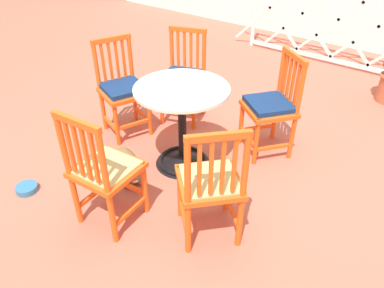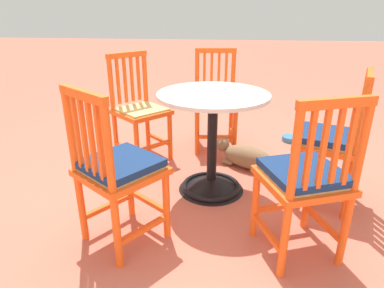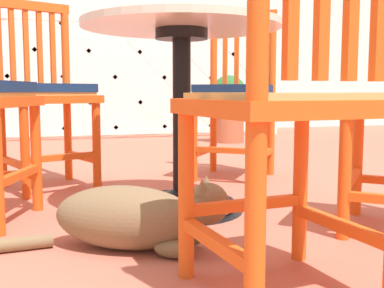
{
  "view_description": "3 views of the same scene",
  "coord_description": "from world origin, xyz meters",
  "px_view_note": "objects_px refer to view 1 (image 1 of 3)",
  "views": [
    {
      "loc": [
        1.52,
        -1.86,
        1.96
      ],
      "look_at": [
        0.06,
        -0.0,
        0.35
      ],
      "focal_mm": 34.09,
      "sensor_mm": 36.0,
      "label": 1
    },
    {
      "loc": [
        -0.24,
        2.33,
        1.27
      ],
      "look_at": [
        0.01,
        0.02,
        0.32
      ],
      "focal_mm": 31.57,
      "sensor_mm": 36.0,
      "label": 2
    },
    {
      "loc": [
        -0.64,
        -1.67,
        0.47
      ],
      "look_at": [
        -0.08,
        0.18,
        0.26
      ],
      "focal_mm": 45.0,
      "sensor_mm": 36.0,
      "label": 3
    }
  ],
  "objects_px": {
    "tabby_cat": "(127,166)",
    "pet_water_bowl": "(27,188)",
    "cafe_table": "(182,136)",
    "orange_chair_near_fence": "(104,172)",
    "orange_chair_at_corner": "(183,78)",
    "orange_chair_facing_out": "(210,185)",
    "orange_chair_by_planter": "(271,107)",
    "orange_chair_tucked_in": "(123,90)"
  },
  "relations": [
    {
      "from": "tabby_cat",
      "to": "pet_water_bowl",
      "type": "distance_m",
      "value": 0.81
    },
    {
      "from": "cafe_table",
      "to": "orange_chair_near_fence",
      "type": "relative_size",
      "value": 0.83
    },
    {
      "from": "orange_chair_at_corner",
      "to": "tabby_cat",
      "type": "relative_size",
      "value": 1.27
    },
    {
      "from": "orange_chair_near_fence",
      "to": "orange_chair_facing_out",
      "type": "relative_size",
      "value": 1.0
    },
    {
      "from": "orange_chair_by_planter",
      "to": "orange_chair_near_fence",
      "type": "bearing_deg",
      "value": -107.22
    },
    {
      "from": "cafe_table",
      "to": "orange_chair_near_fence",
      "type": "bearing_deg",
      "value": -88.83
    },
    {
      "from": "orange_chair_by_planter",
      "to": "pet_water_bowl",
      "type": "xyz_separation_m",
      "value": [
        -1.22,
        -1.7,
        -0.42
      ]
    },
    {
      "from": "orange_chair_near_fence",
      "to": "pet_water_bowl",
      "type": "bearing_deg",
      "value": -164.04
    },
    {
      "from": "orange_chair_facing_out",
      "to": "cafe_table",
      "type": "bearing_deg",
      "value": 142.03
    },
    {
      "from": "orange_chair_facing_out",
      "to": "pet_water_bowl",
      "type": "xyz_separation_m",
      "value": [
        -1.4,
        -0.55,
        -0.41
      ]
    },
    {
      "from": "cafe_table",
      "to": "orange_chair_by_planter",
      "type": "bearing_deg",
      "value": 53.18
    },
    {
      "from": "cafe_table",
      "to": "orange_chair_at_corner",
      "type": "xyz_separation_m",
      "value": [
        -0.51,
        0.63,
        0.16
      ]
    },
    {
      "from": "cafe_table",
      "to": "orange_chair_tucked_in",
      "type": "height_order",
      "value": "orange_chair_tucked_in"
    },
    {
      "from": "orange_chair_by_planter",
      "to": "tabby_cat",
      "type": "distance_m",
      "value": 1.33
    },
    {
      "from": "tabby_cat",
      "to": "pet_water_bowl",
      "type": "relative_size",
      "value": 4.22
    },
    {
      "from": "cafe_table",
      "to": "orange_chair_tucked_in",
      "type": "distance_m",
      "value": 0.8
    },
    {
      "from": "tabby_cat",
      "to": "pet_water_bowl",
      "type": "bearing_deg",
      "value": -127.45
    },
    {
      "from": "orange_chair_near_fence",
      "to": "tabby_cat",
      "type": "distance_m",
      "value": 0.61
    },
    {
      "from": "orange_chair_at_corner",
      "to": "orange_chair_tucked_in",
      "type": "distance_m",
      "value": 0.63
    },
    {
      "from": "orange_chair_by_planter",
      "to": "orange_chair_tucked_in",
      "type": "height_order",
      "value": "same"
    },
    {
      "from": "orange_chair_tucked_in",
      "to": "orange_chair_near_fence",
      "type": "xyz_separation_m",
      "value": [
        0.8,
        -0.92,
        -0.01
      ]
    },
    {
      "from": "orange_chair_at_corner",
      "to": "orange_chair_facing_out",
      "type": "height_order",
      "value": "same"
    },
    {
      "from": "orange_chair_by_planter",
      "to": "orange_chair_near_fence",
      "type": "relative_size",
      "value": 1.0
    },
    {
      "from": "orange_chair_near_fence",
      "to": "pet_water_bowl",
      "type": "relative_size",
      "value": 5.36
    },
    {
      "from": "orange_chair_at_corner",
      "to": "pet_water_bowl",
      "type": "height_order",
      "value": "orange_chair_at_corner"
    },
    {
      "from": "pet_water_bowl",
      "to": "orange_chair_tucked_in",
      "type": "bearing_deg",
      "value": 91.98
    },
    {
      "from": "cafe_table",
      "to": "orange_chair_at_corner",
      "type": "height_order",
      "value": "orange_chair_at_corner"
    },
    {
      "from": "orange_chair_tucked_in",
      "to": "tabby_cat",
      "type": "distance_m",
      "value": 0.8
    },
    {
      "from": "orange_chair_at_corner",
      "to": "orange_chair_by_planter",
      "type": "bearing_deg",
      "value": 0.19
    },
    {
      "from": "cafe_table",
      "to": "orange_chair_facing_out",
      "type": "distance_m",
      "value": 0.84
    },
    {
      "from": "orange_chair_at_corner",
      "to": "orange_chair_tucked_in",
      "type": "height_order",
      "value": "same"
    },
    {
      "from": "orange_chair_by_planter",
      "to": "tabby_cat",
      "type": "height_order",
      "value": "orange_chair_by_planter"
    },
    {
      "from": "orange_chair_by_planter",
      "to": "orange_chair_facing_out",
      "type": "xyz_separation_m",
      "value": [
        0.18,
        -1.15,
        -0.01
      ]
    },
    {
      "from": "orange_chair_tucked_in",
      "to": "tabby_cat",
      "type": "bearing_deg",
      "value": -42.87
    },
    {
      "from": "cafe_table",
      "to": "orange_chair_at_corner",
      "type": "bearing_deg",
      "value": 128.63
    },
    {
      "from": "orange_chair_by_planter",
      "to": "orange_chair_near_fence",
      "type": "xyz_separation_m",
      "value": [
        -0.46,
        -1.48,
        -0.01
      ]
    },
    {
      "from": "orange_chair_facing_out",
      "to": "pet_water_bowl",
      "type": "relative_size",
      "value": 5.36
    },
    {
      "from": "orange_chair_at_corner",
      "to": "orange_chair_facing_out",
      "type": "xyz_separation_m",
      "value": [
        1.16,
        -1.14,
        -0.01
      ]
    },
    {
      "from": "tabby_cat",
      "to": "pet_water_bowl",
      "type": "xyz_separation_m",
      "value": [
        -0.49,
        -0.64,
        -0.07
      ]
    },
    {
      "from": "orange_chair_near_fence",
      "to": "pet_water_bowl",
      "type": "distance_m",
      "value": 0.89
    },
    {
      "from": "orange_chair_facing_out",
      "to": "orange_chair_at_corner",
      "type": "bearing_deg",
      "value": 135.41
    },
    {
      "from": "orange_chair_at_corner",
      "to": "pet_water_bowl",
      "type": "bearing_deg",
      "value": -98.0
    }
  ]
}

